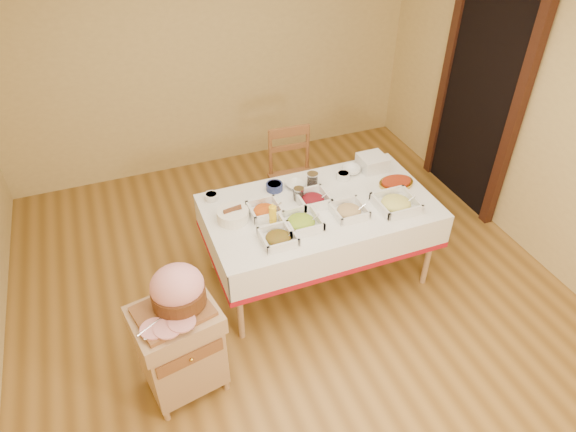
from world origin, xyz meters
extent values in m
plane|color=olive|center=(0.00, 0.00, 0.00)|extent=(5.00, 5.00, 0.00)
plane|color=#D2B771|center=(0.00, 2.50, 1.30)|extent=(4.50, 0.00, 4.50)
plane|color=#D2B771|center=(2.25, 0.00, 1.30)|extent=(0.00, 5.00, 5.00)
cube|color=black|center=(2.21, 0.90, 1.05)|extent=(0.06, 0.90, 2.10)
cube|color=#371A11|center=(2.19, 0.40, 1.05)|extent=(0.08, 0.10, 2.10)
cube|color=#371A11|center=(2.19, 1.40, 1.05)|extent=(0.08, 0.10, 2.10)
cube|color=tan|center=(0.30, 0.30, 0.73)|extent=(1.80, 1.00, 0.04)
cylinder|color=tan|center=(-0.52, -0.12, 0.35)|extent=(0.05, 0.05, 0.71)
cylinder|color=tan|center=(-0.52, 0.72, 0.35)|extent=(0.05, 0.05, 0.71)
cylinder|color=tan|center=(1.12, -0.12, 0.35)|extent=(0.05, 0.05, 0.71)
cylinder|color=tan|center=(1.12, 0.72, 0.35)|extent=(0.05, 0.05, 0.71)
cube|color=white|center=(0.30, 0.30, 0.76)|extent=(1.82, 1.02, 0.01)
cube|color=tan|center=(-1.01, -0.39, 0.35)|extent=(0.56, 0.49, 0.53)
cube|color=tan|center=(-1.01, -0.39, 0.69)|extent=(0.60, 0.53, 0.13)
cube|color=brown|center=(-1.01, -0.60, 0.53)|extent=(0.44, 0.09, 0.11)
sphere|color=gold|center=(-1.01, -0.61, 0.53)|extent=(0.03, 0.03, 0.03)
cylinder|color=tan|center=(-1.23, -0.57, 0.04)|extent=(0.04, 0.04, 0.09)
cylinder|color=tan|center=(-1.23, -0.21, 0.04)|extent=(0.04, 0.04, 0.09)
cylinder|color=tan|center=(-0.79, -0.57, 0.04)|extent=(0.04, 0.04, 0.09)
cylinder|color=tan|center=(-0.79, -0.21, 0.04)|extent=(0.04, 0.04, 0.09)
cube|color=brown|center=(0.40, 1.07, 0.48)|extent=(0.45, 0.43, 0.03)
cylinder|color=brown|center=(0.20, 0.90, 0.23)|extent=(0.04, 0.04, 0.46)
cylinder|color=brown|center=(0.22, 1.27, 0.23)|extent=(0.04, 0.04, 0.46)
cylinder|color=brown|center=(0.57, 0.88, 0.23)|extent=(0.04, 0.04, 0.46)
cylinder|color=brown|center=(0.59, 1.25, 0.23)|extent=(0.04, 0.04, 0.46)
cylinder|color=brown|center=(0.22, 1.27, 0.71)|extent=(0.04, 0.04, 0.49)
cylinder|color=brown|center=(0.59, 1.25, 0.71)|extent=(0.04, 0.04, 0.49)
cube|color=brown|center=(0.41, 1.26, 0.91)|extent=(0.39, 0.05, 0.09)
cube|color=brown|center=(-1.01, -0.39, 0.77)|extent=(0.45, 0.36, 0.03)
ellipsoid|color=pink|center=(-0.95, -0.34, 0.93)|extent=(0.34, 0.30, 0.29)
cylinder|color=#522C12|center=(-0.95, -0.34, 0.85)|extent=(0.34, 0.34, 0.11)
cube|color=silver|center=(-1.07, -0.57, 0.79)|extent=(0.28, 0.13, 0.00)
cylinder|color=silver|center=(-1.10, -0.44, 0.79)|extent=(0.33, 0.10, 0.01)
cube|color=white|center=(-0.16, 0.01, 0.77)|extent=(0.25, 0.25, 0.02)
ellipsoid|color=#9C1F11|center=(-0.16, 0.01, 0.79)|extent=(0.19, 0.19, 0.07)
cylinder|color=silver|center=(-0.11, -0.01, 0.80)|extent=(0.15, 0.01, 0.11)
cube|color=white|center=(0.06, 0.12, 0.77)|extent=(0.28, 0.28, 0.02)
ellipsoid|color=yellow|center=(0.06, 0.12, 0.79)|extent=(0.21, 0.21, 0.07)
cylinder|color=silver|center=(0.12, 0.09, 0.80)|extent=(0.16, 0.01, 0.11)
cube|color=white|center=(0.46, 0.12, 0.77)|extent=(0.25, 0.25, 0.01)
ellipsoid|color=tan|center=(0.46, 0.12, 0.79)|extent=(0.19, 0.19, 0.07)
cylinder|color=silver|center=(0.52, 0.09, 0.79)|extent=(0.14, 0.01, 0.10)
cube|color=white|center=(0.85, 0.06, 0.77)|extent=(0.31, 0.31, 0.02)
ellipsoid|color=#E2E16B|center=(0.85, 0.06, 0.80)|extent=(0.24, 0.24, 0.08)
cylinder|color=silver|center=(0.91, 0.03, 0.80)|extent=(0.16, 0.01, 0.12)
cube|color=white|center=(-0.15, 0.35, 0.77)|extent=(0.24, 0.24, 0.02)
ellipsoid|color=#D0530F|center=(-0.15, 0.35, 0.79)|extent=(0.18, 0.18, 0.06)
cylinder|color=silver|center=(-0.09, 0.33, 0.80)|extent=(0.16, 0.01, 0.12)
cube|color=white|center=(0.26, 0.35, 0.77)|extent=(0.24, 0.24, 0.02)
ellipsoid|color=maroon|center=(0.26, 0.35, 0.79)|extent=(0.18, 0.18, 0.06)
cylinder|color=silver|center=(0.31, 0.33, 0.80)|extent=(0.16, 0.01, 0.12)
cylinder|color=white|center=(-0.48, 0.69, 0.79)|extent=(0.11, 0.11, 0.05)
cylinder|color=black|center=(-0.48, 0.69, 0.80)|extent=(0.09, 0.09, 0.02)
cylinder|color=navy|center=(0.04, 0.64, 0.79)|extent=(0.14, 0.14, 0.06)
cylinder|color=maroon|center=(0.04, 0.64, 0.81)|extent=(0.11, 0.11, 0.02)
cylinder|color=white|center=(0.64, 0.58, 0.79)|extent=(0.12, 0.12, 0.06)
cylinder|color=#D0530F|center=(0.64, 0.58, 0.81)|extent=(0.09, 0.09, 0.02)
imported|color=white|center=(0.21, 0.61, 0.78)|extent=(0.19, 0.19, 0.04)
imported|color=white|center=(0.75, 0.64, 0.79)|extent=(0.17, 0.17, 0.05)
cylinder|color=silver|center=(0.17, 0.43, 0.81)|extent=(0.08, 0.08, 0.10)
cylinder|color=silver|center=(0.17, 0.43, 0.86)|extent=(0.09, 0.09, 0.01)
cylinder|color=black|center=(0.17, 0.43, 0.80)|extent=(0.07, 0.07, 0.07)
cylinder|color=silver|center=(0.35, 0.58, 0.81)|extent=(0.09, 0.09, 0.11)
cylinder|color=silver|center=(0.35, 0.58, 0.87)|extent=(0.09, 0.09, 0.01)
cylinder|color=black|center=(0.35, 0.58, 0.80)|extent=(0.07, 0.07, 0.08)
cylinder|color=yellow|center=(-0.12, 0.23, 0.83)|extent=(0.06, 0.06, 0.15)
cone|color=yellow|center=(-0.12, 0.23, 0.92)|extent=(0.04, 0.04, 0.04)
cylinder|color=white|center=(-0.40, 0.37, 0.80)|extent=(0.24, 0.24, 0.09)
cube|color=white|center=(0.94, 0.63, 0.77)|extent=(0.22, 0.22, 0.01)
cube|color=white|center=(0.94, 0.63, 0.78)|extent=(0.22, 0.22, 0.01)
cube|color=white|center=(0.94, 0.63, 0.79)|extent=(0.22, 0.22, 0.01)
cube|color=white|center=(0.94, 0.63, 0.81)|extent=(0.22, 0.22, 0.01)
cube|color=white|center=(0.94, 0.63, 0.82)|extent=(0.22, 0.22, 0.01)
cube|color=white|center=(0.94, 0.63, 0.84)|extent=(0.22, 0.22, 0.01)
cube|color=white|center=(0.94, 0.63, 0.85)|extent=(0.22, 0.22, 0.01)
cube|color=white|center=(0.94, 0.63, 0.86)|extent=(0.22, 0.22, 0.01)
cube|color=white|center=(0.94, 0.63, 0.88)|extent=(0.22, 0.22, 0.01)
ellipsoid|color=gold|center=(1.01, 0.34, 0.77)|extent=(0.30, 0.22, 0.03)
ellipsoid|color=#A02E11|center=(1.01, 0.34, 0.78)|extent=(0.26, 0.18, 0.03)
camera|label=1|loc=(-1.12, -2.66, 3.19)|focal=32.00mm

